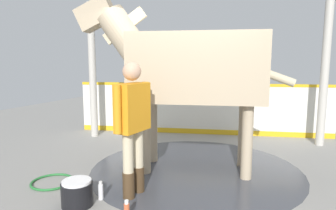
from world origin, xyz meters
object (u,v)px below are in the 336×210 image
(horse, at_px, (189,67))
(handler, at_px, (133,120))
(wash_bucket, at_px, (77,193))
(bottle_shampoo, at_px, (101,191))
(hose_coil, at_px, (52,182))

(horse, xyz_separation_m, handler, (-0.36, -1.15, -0.63))
(handler, relative_size, wash_bucket, 4.56)
(horse, height_order, bottle_shampoo, horse)
(bottle_shampoo, relative_size, hose_coil, 0.40)
(horse, distance_m, handler, 1.36)
(wash_bucket, bearing_deg, horse, 62.73)
(horse, bearing_deg, bottle_shampoo, 51.61)
(handler, bearing_deg, horse, 79.85)
(handler, relative_size, bottle_shampoo, 7.32)
(wash_bucket, height_order, hose_coil, wash_bucket)
(bottle_shampoo, bearing_deg, hose_coil, 169.81)
(horse, xyz_separation_m, hose_coil, (-1.61, -1.25, -1.59))
(horse, xyz_separation_m, wash_bucket, (-0.85, -1.65, -1.46))
(wash_bucket, bearing_deg, handler, 45.69)
(hose_coil, bearing_deg, horse, 37.89)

